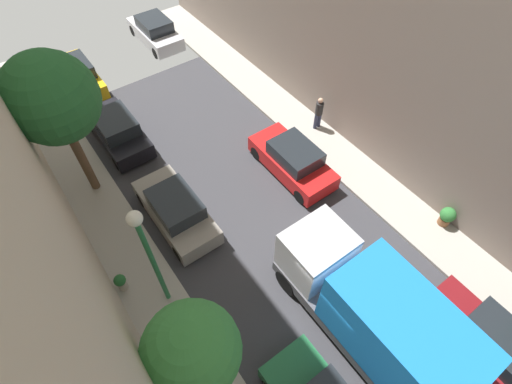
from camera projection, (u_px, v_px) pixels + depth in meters
ground at (336, 306)px, 13.53m from camera, size 32.00×32.00×0.00m
sidewalk_right at (430, 233)px, 15.30m from camera, size 2.00×44.00×0.15m
parked_car_left_2 at (176, 210)px, 15.19m from camera, size 1.78×4.20×1.57m
parked_car_left_3 at (118, 131)px, 18.00m from camera, size 1.78×4.20×1.57m
parked_car_left_4 at (77, 76)px, 20.64m from camera, size 1.78×4.20×1.57m
parked_car_right_1 at (489, 344)px, 12.04m from camera, size 1.78×4.20×1.57m
parked_car_right_2 at (293, 160)px, 16.84m from camera, size 1.78×4.20×1.57m
parked_car_right_3 at (155, 32)px, 23.40m from camera, size 1.78×4.20×1.57m
delivery_truck at (374, 314)px, 11.52m from camera, size 2.26×6.60×3.38m
pedestrian at (319, 112)px, 18.28m from camera, size 0.40×0.36×1.72m
street_tree_0 at (191, 351)px, 9.10m from camera, size 2.42×2.42×4.72m
street_tree_2 at (52, 99)px, 13.03m from camera, size 3.22×3.22×6.29m
potted_plant_0 at (121, 282)px, 13.46m from camera, size 0.42×0.42×0.77m
potted_plant_1 at (447, 216)px, 15.13m from camera, size 0.60×0.60×0.88m
potted_plant_4 at (16, 95)px, 19.68m from camera, size 0.61×0.61×0.97m
lamp_post at (147, 248)px, 10.94m from camera, size 0.44×0.44×5.06m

